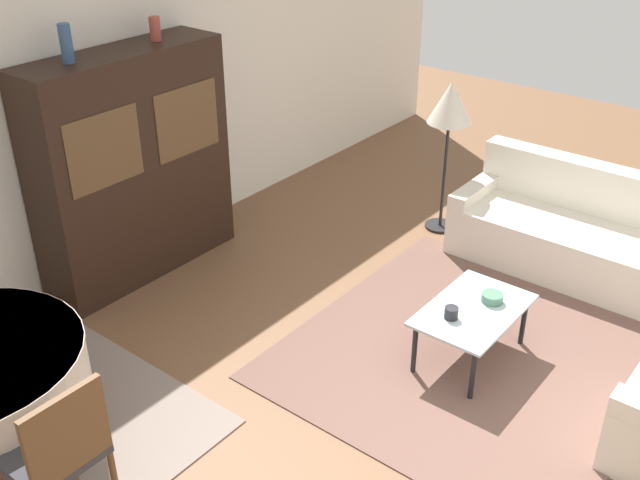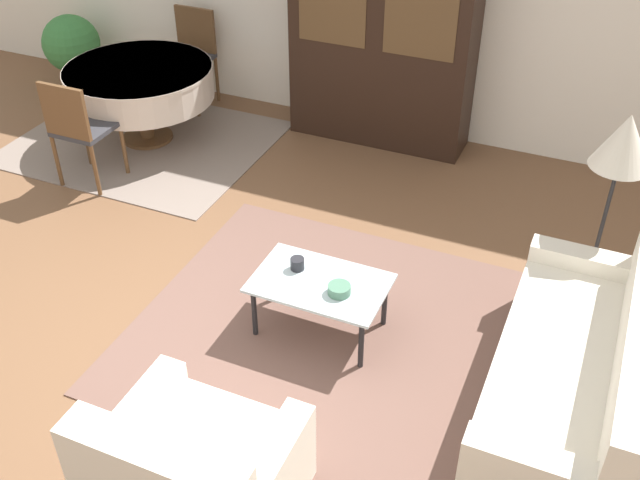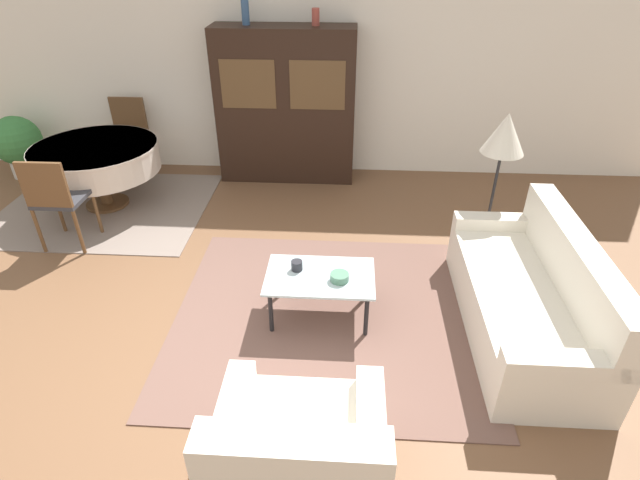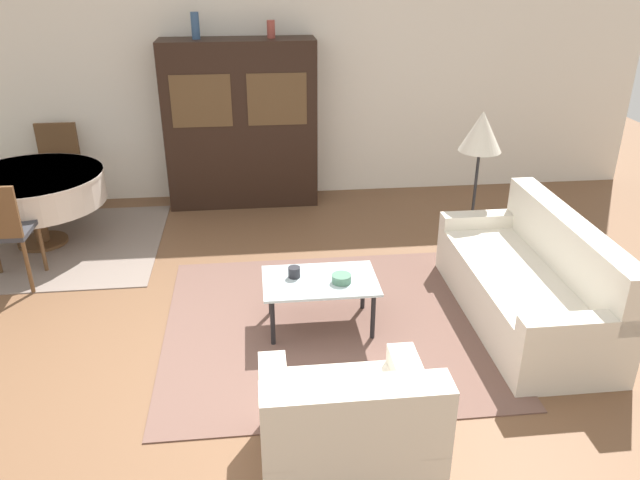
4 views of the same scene
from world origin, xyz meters
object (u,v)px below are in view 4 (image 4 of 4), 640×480
couch (530,285)px  coffee_table (320,285)px  cup (294,272)px  dining_chair_near (0,228)px  dining_chair_far (58,162)px  bowl (341,279)px  armchair (347,433)px  vase_tall (195,26)px  floor_lamp (481,136)px  dining_table (32,189)px  display_cabinet (241,124)px  vase_short (271,29)px

couch → coffee_table: (-1.66, 0.06, 0.07)m
coffee_table → cup: bearing=160.8°
dining_chair_near → dining_chair_far: bearing=90.0°
coffee_table → bowl: size_ratio=5.89×
armchair → bowl: armchair is taller
armchair → cup: armchair is taller
dining_chair_near → vase_tall: (1.61, 1.85, 1.41)m
armchair → floor_lamp: (1.61, 2.71, 0.86)m
dining_chair_far → vase_tall: size_ratio=3.59×
dining_table → dining_chair_near: 0.90m
dining_chair_near → floor_lamp: 4.26m
dining_chair_near → bowl: (2.77, -0.97, -0.13)m
display_cabinet → vase_tall: bearing=179.9°
vase_short → couch: bearing=-56.4°
couch → display_cabinet: 3.66m
couch → bowl: (-1.50, 0.01, 0.14)m
dining_chair_near → cup: dining_chair_near is taller
display_cabinet → vase_tall: 1.14m
couch → dining_chair_far: (-4.27, 2.78, 0.27)m
floor_lamp → display_cabinet: bearing=143.7°
display_cabinet → dining_table: size_ratio=1.35×
floor_lamp → armchair: bearing=-120.8°
couch → dining_chair_near: size_ratio=1.98×
coffee_table → dining_chair_far: size_ratio=0.90×
floor_lamp → vase_tall: size_ratio=5.17×
bowl → vase_tall: vase_tall is taller
dining_chair_near → cup: (2.42, -0.85, -0.12)m
dining_chair_far → vase_tall: 2.14m
dining_chair_far → armchair: bearing=121.3°
armchair → coffee_table: 1.55m
couch → armchair: (-1.68, -1.48, -0.00)m
cup → vase_tall: vase_tall is taller
coffee_table → vase_short: vase_short is taller
couch → vase_short: 3.76m
dining_table → vase_tall: bearing=30.5°
bowl → cup: bearing=160.6°
armchair → dining_table: bearing=127.7°
dining_chair_near → dining_table: bearing=90.0°
dining_table → dining_chair_near: dining_chair_near is taller
vase_short → dining_table: bearing=-158.4°
armchair → dining_chair_far: (-2.59, 4.26, 0.27)m
cup → vase_short: size_ratio=0.51×
dining_chair_near → dining_chair_far: (0.00, 1.80, 0.00)m
coffee_table → bowl: 0.18m
vase_tall → coffee_table: bearing=-70.1°
vase_short → coffee_table: bearing=-85.5°
armchair → vase_short: size_ratio=5.16×
coffee_table → dining_table: 3.19m
dining_chair_near → cup: 2.57m
coffee_table → display_cabinet: (-0.58, 2.76, 0.55)m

